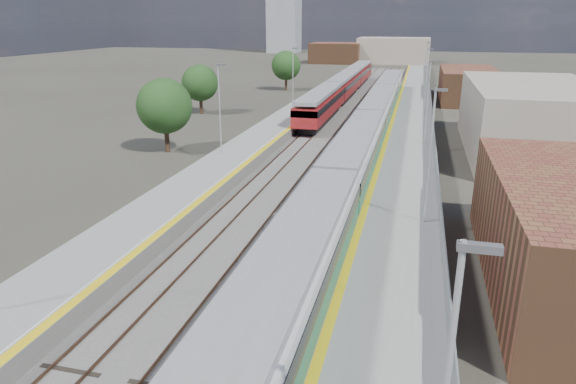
% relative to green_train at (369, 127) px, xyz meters
% --- Properties ---
extents(ground, '(320.00, 320.00, 0.00)m').
position_rel_green_train_xyz_m(ground, '(-1.50, 8.03, -2.30)').
color(ground, '#47443A').
rests_on(ground, ground).
extents(ballast_bed, '(10.50, 155.00, 0.06)m').
position_rel_green_train_xyz_m(ballast_bed, '(-3.75, 10.53, -2.27)').
color(ballast_bed, '#565451').
rests_on(ballast_bed, ground).
extents(tracks, '(8.96, 160.00, 0.17)m').
position_rel_green_train_xyz_m(tracks, '(-3.15, 12.21, -2.19)').
color(tracks, '#4C3323').
rests_on(tracks, ground).
extents(platform_right, '(4.70, 155.00, 8.52)m').
position_rel_green_train_xyz_m(platform_right, '(3.78, 10.53, -1.76)').
color(platform_right, slate).
rests_on(platform_right, ground).
extents(platform_left, '(4.30, 155.00, 8.52)m').
position_rel_green_train_xyz_m(platform_left, '(-10.55, 10.52, -1.78)').
color(platform_left, slate).
rests_on(platform_left, ground).
extents(buildings, '(72.00, 185.50, 40.00)m').
position_rel_green_train_xyz_m(buildings, '(-19.62, 96.63, 8.41)').
color(buildings, brown).
rests_on(buildings, ground).
extents(green_train, '(2.96, 82.36, 3.26)m').
position_rel_green_train_xyz_m(green_train, '(0.00, 0.00, 0.00)').
color(green_train, black).
rests_on(green_train, ground).
extents(red_train, '(2.92, 59.11, 3.68)m').
position_rel_green_train_xyz_m(red_train, '(-7.00, 32.99, -0.12)').
color(red_train, black).
rests_on(red_train, ground).
extents(tree_a, '(5.07, 5.07, 6.87)m').
position_rel_green_train_xyz_m(tree_a, '(-18.30, -4.97, 2.03)').
color(tree_a, '#382619').
rests_on(tree_a, ground).
extents(tree_b, '(4.73, 4.73, 6.41)m').
position_rel_green_train_xyz_m(tree_b, '(-23.50, 15.15, 1.74)').
color(tree_b, '#382619').
rests_on(tree_b, ground).
extents(tree_c, '(5.04, 5.04, 6.83)m').
position_rel_green_train_xyz_m(tree_c, '(-18.43, 40.77, 2.00)').
color(tree_c, '#382619').
rests_on(tree_c, ground).
extents(tree_d, '(4.55, 4.55, 6.17)m').
position_rel_green_train_xyz_m(tree_d, '(19.41, 17.23, 1.59)').
color(tree_d, '#382619').
rests_on(tree_d, ground).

